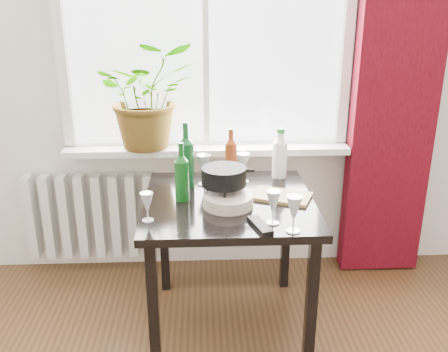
{
  "coord_description": "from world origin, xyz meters",
  "views": [
    {
      "loc": [
        -0.03,
        -0.77,
        1.71
      ],
      "look_at": [
        0.08,
        1.55,
        0.87
      ],
      "focal_mm": 40.0,
      "sensor_mm": 36.0,
      "label": 1
    }
  ],
  "objects_px": {
    "wineglass_far_right": "(294,214)",
    "potted_plant": "(148,95)",
    "wine_bottle_left": "(182,172)",
    "cleaning_bottle": "(280,153)",
    "plate_stack": "(228,201)",
    "radiator": "(91,216)",
    "wineglass_back_left": "(204,170)",
    "fondue_pot": "(224,184)",
    "table": "(229,216)",
    "wineglass_back_center": "(243,167)",
    "wineglass_front_left": "(147,207)",
    "cutting_board": "(282,196)",
    "tv_remote": "(260,225)",
    "wineglass_front_right": "(273,207)",
    "wine_bottle_right": "(186,154)",
    "bottle_amber": "(231,152)"
  },
  "relations": [
    {
      "from": "wine_bottle_left",
      "to": "fondue_pot",
      "type": "height_order",
      "value": "wine_bottle_left"
    },
    {
      "from": "table",
      "to": "wine_bottle_left",
      "type": "bearing_deg",
      "value": 178.15
    },
    {
      "from": "wineglass_far_right",
      "to": "fondue_pot",
      "type": "bearing_deg",
      "value": 127.82
    },
    {
      "from": "wineglass_front_right",
      "to": "cleaning_bottle",
      "type": "bearing_deg",
      "value": 78.77
    },
    {
      "from": "potted_plant",
      "to": "fondue_pot",
      "type": "relative_size",
      "value": 2.44
    },
    {
      "from": "wineglass_back_left",
      "to": "wineglass_front_left",
      "type": "height_order",
      "value": "wineglass_back_left"
    },
    {
      "from": "tv_remote",
      "to": "cutting_board",
      "type": "xyz_separation_m",
      "value": [
        0.15,
        0.34,
        -0.0
      ]
    },
    {
      "from": "wineglass_front_right",
      "to": "tv_remote",
      "type": "distance_m",
      "value": 0.1
    },
    {
      "from": "wine_bottle_left",
      "to": "cleaning_bottle",
      "type": "distance_m",
      "value": 0.62
    },
    {
      "from": "wine_bottle_left",
      "to": "fondue_pot",
      "type": "xyz_separation_m",
      "value": [
        0.21,
        -0.02,
        -0.06
      ]
    },
    {
      "from": "radiator",
      "to": "cutting_board",
      "type": "distance_m",
      "value": 1.33
    },
    {
      "from": "wineglass_front_left",
      "to": "fondue_pot",
      "type": "distance_m",
      "value": 0.42
    },
    {
      "from": "cutting_board",
      "to": "potted_plant",
      "type": "bearing_deg",
      "value": 140.58
    },
    {
      "from": "table",
      "to": "wineglass_back_center",
      "type": "xyz_separation_m",
      "value": [
        0.09,
        0.25,
        0.18
      ]
    },
    {
      "from": "wineglass_far_right",
      "to": "cutting_board",
      "type": "relative_size",
      "value": 0.59
    },
    {
      "from": "wine_bottle_left",
      "to": "wineglass_back_center",
      "type": "distance_m",
      "value": 0.41
    },
    {
      "from": "wineglass_back_left",
      "to": "cutting_board",
      "type": "relative_size",
      "value": 0.6
    },
    {
      "from": "cleaning_bottle",
      "to": "wineglass_far_right",
      "type": "xyz_separation_m",
      "value": [
        -0.04,
        -0.7,
        -0.06
      ]
    },
    {
      "from": "table",
      "to": "wine_bottle_right",
      "type": "bearing_deg",
      "value": 136.42
    },
    {
      "from": "wineglass_far_right",
      "to": "potted_plant",
      "type": "bearing_deg",
      "value": 125.79
    },
    {
      "from": "wineglass_front_right",
      "to": "fondue_pot",
      "type": "bearing_deg",
      "value": 126.56
    },
    {
      "from": "table",
      "to": "potted_plant",
      "type": "relative_size",
      "value": 1.36
    },
    {
      "from": "wine_bottle_left",
      "to": "wineglass_front_right",
      "type": "height_order",
      "value": "wine_bottle_left"
    },
    {
      "from": "radiator",
      "to": "fondue_pot",
      "type": "bearing_deg",
      "value": -37.71
    },
    {
      "from": "wineglass_back_center",
      "to": "fondue_pot",
      "type": "bearing_deg",
      "value": -114.59
    },
    {
      "from": "wineglass_far_right",
      "to": "fondue_pot",
      "type": "distance_m",
      "value": 0.46
    },
    {
      "from": "wineglass_back_left",
      "to": "wineglass_front_left",
      "type": "xyz_separation_m",
      "value": [
        -0.26,
        -0.45,
        -0.02
      ]
    },
    {
      "from": "wineglass_far_right",
      "to": "wineglass_back_center",
      "type": "xyz_separation_m",
      "value": [
        -0.17,
        0.62,
        -0.0
      ]
    },
    {
      "from": "wineglass_far_right",
      "to": "wineglass_back_center",
      "type": "height_order",
      "value": "wineglass_far_right"
    },
    {
      "from": "wineglass_front_left",
      "to": "fondue_pot",
      "type": "bearing_deg",
      "value": 32.49
    },
    {
      "from": "radiator",
      "to": "wineglass_back_left",
      "type": "relative_size",
      "value": 4.61
    },
    {
      "from": "table",
      "to": "bottle_amber",
      "type": "bearing_deg",
      "value": 85.14
    },
    {
      "from": "wineglass_back_center",
      "to": "wine_bottle_right",
      "type": "bearing_deg",
      "value": -171.95
    },
    {
      "from": "wineglass_front_right",
      "to": "fondue_pot",
      "type": "height_order",
      "value": "fondue_pot"
    },
    {
      "from": "radiator",
      "to": "fondue_pot",
      "type": "height_order",
      "value": "fondue_pot"
    },
    {
      "from": "potted_plant",
      "to": "plate_stack",
      "type": "xyz_separation_m",
      "value": [
        0.43,
        -0.68,
        -0.39
      ]
    },
    {
      "from": "radiator",
      "to": "tv_remote",
      "type": "height_order",
      "value": "tv_remote"
    },
    {
      "from": "wine_bottle_right",
      "to": "wineglass_far_right",
      "type": "xyz_separation_m",
      "value": [
        0.47,
        -0.58,
        -0.09
      ]
    },
    {
      "from": "wineglass_far_right",
      "to": "wineglass_back_center",
      "type": "relative_size",
      "value": 1.01
    },
    {
      "from": "table",
      "to": "wineglass_back_center",
      "type": "height_order",
      "value": "wineglass_back_center"
    },
    {
      "from": "radiator",
      "to": "plate_stack",
      "type": "relative_size",
      "value": 3.22
    },
    {
      "from": "cleaning_bottle",
      "to": "wineglass_far_right",
      "type": "relative_size",
      "value": 1.67
    },
    {
      "from": "potted_plant",
      "to": "table",
      "type": "bearing_deg",
      "value": -53.56
    },
    {
      "from": "table",
      "to": "tv_remote",
      "type": "relative_size",
      "value": 4.69
    },
    {
      "from": "wine_bottle_right",
      "to": "wineglass_back_center",
      "type": "bearing_deg",
      "value": 8.05
    },
    {
      "from": "cleaning_bottle",
      "to": "plate_stack",
      "type": "relative_size",
      "value": 1.15
    },
    {
      "from": "table",
      "to": "wineglass_back_left",
      "type": "xyz_separation_m",
      "value": [
        -0.12,
        0.22,
        0.18
      ]
    },
    {
      "from": "wine_bottle_right",
      "to": "tv_remote",
      "type": "height_order",
      "value": "wine_bottle_right"
    },
    {
      "from": "table",
      "to": "potted_plant",
      "type": "bearing_deg",
      "value": 126.44
    },
    {
      "from": "potted_plant",
      "to": "wineglass_front_left",
      "type": "height_order",
      "value": "potted_plant"
    }
  ]
}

